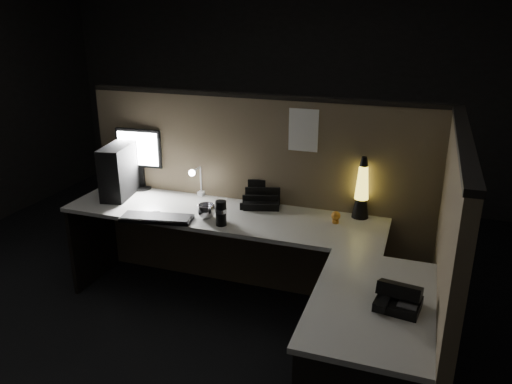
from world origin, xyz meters
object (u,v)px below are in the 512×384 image
(keyboard, at_px, (157,218))
(desk_phone, at_px, (398,298))
(pc_tower, at_px, (119,171))
(lava_lamp, at_px, (362,193))
(monitor, at_px, (139,153))

(keyboard, xyz_separation_m, desk_phone, (1.64, -0.56, 0.04))
(pc_tower, xyz_separation_m, keyboard, (0.50, -0.33, -0.19))
(lava_lamp, xyz_separation_m, desk_phone, (0.33, -1.07, -0.13))
(keyboard, bearing_deg, desk_phone, -29.40)
(pc_tower, distance_m, keyboard, 0.63)
(lava_lamp, bearing_deg, desk_phone, -72.75)
(pc_tower, height_order, desk_phone, pc_tower)
(monitor, bearing_deg, keyboard, -54.84)
(pc_tower, distance_m, desk_phone, 2.32)
(monitor, height_order, desk_phone, monitor)
(keyboard, xyz_separation_m, lava_lamp, (1.31, 0.51, 0.17))
(monitor, distance_m, lava_lamp, 1.76)
(keyboard, bearing_deg, lava_lamp, 10.58)
(pc_tower, distance_m, lava_lamp, 1.82)
(pc_tower, distance_m, monitor, 0.24)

